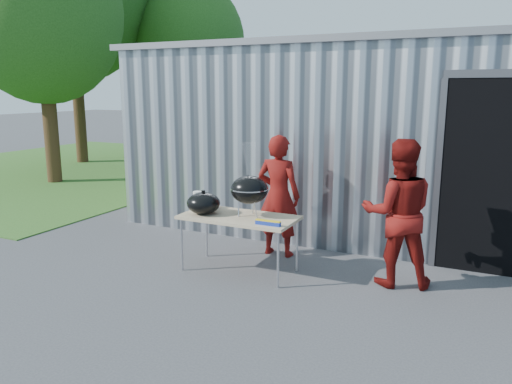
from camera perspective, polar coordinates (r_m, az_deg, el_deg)
The scene contains 13 objects.
ground at distance 6.31m, azimuth -1.77°, elevation -10.33°, with size 80.00×80.00×0.00m, color #3F3F41.
building at distance 9.97m, azimuth 15.38°, elevation 6.53°, with size 8.20×6.20×3.10m.
grass_patch at distance 16.36m, azimuth -20.38°, elevation 2.68°, with size 10.00×12.00×0.02m, color #2D591E.
tree_left at distance 13.86m, azimuth -23.35°, elevation 18.47°, with size 3.91×3.91×6.48m.
tree_far at distance 16.97m, azimuth -7.54°, elevation 16.48°, with size 3.54×3.54×5.86m.
folding_table at distance 6.48m, azimuth -1.95°, elevation -3.09°, with size 1.50×0.75×0.75m.
kettle_grill at distance 6.38m, azimuth -0.77°, elevation 0.84°, with size 0.49×0.49×0.95m.
grill_lid at distance 6.59m, azimuth -6.02°, elevation -1.28°, with size 0.44×0.44×0.32m.
paper_towels at distance 6.69m, azimuth -6.69°, elevation -1.11°, with size 0.12×0.12×0.28m, color white.
white_tub at distance 6.90m, azimuth -5.23°, elevation -1.47°, with size 0.20×0.15×0.10m, color white.
foil_box at distance 6.03m, azimuth 1.38°, elevation -3.54°, with size 0.32×0.05×0.06m.
person_cook at distance 7.11m, azimuth 2.58°, elevation -0.43°, with size 0.64×0.42×1.74m, color maroon.
person_bystander at distance 6.24m, azimuth 15.95°, elevation -2.34°, with size 0.87×0.68×1.80m, color maroon.
Camera 1 is at (2.71, -5.18, 2.36)m, focal length 35.00 mm.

